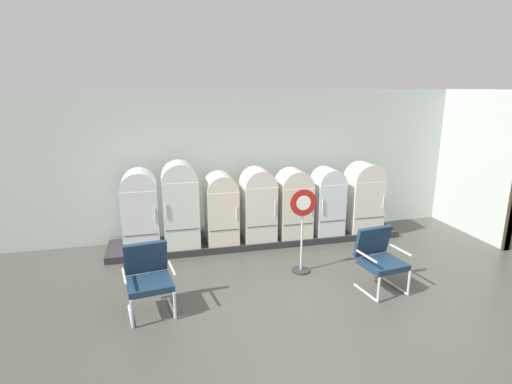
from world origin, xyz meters
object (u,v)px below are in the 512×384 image
Objects in this scene: refrigerator_1 at (180,202)px; refrigerator_4 at (294,201)px; armchair_left at (148,275)px; armchair_right at (379,256)px; refrigerator_2 at (221,206)px; refrigerator_5 at (328,199)px; refrigerator_0 at (140,208)px; refrigerator_6 at (364,195)px; sign_stand at (302,232)px; refrigerator_3 at (258,202)px.

refrigerator_1 reaches higher than refrigerator_4.
armchair_left is 1.00× the size of armchair_right.
refrigerator_2 is 0.99× the size of refrigerator_4.
refrigerator_0 is at bearing 179.38° from refrigerator_5.
armchair_left is (-1.38, -2.13, -0.31)m from refrigerator_2.
refrigerator_1 is at bearing -1.91° from refrigerator_0.
refrigerator_6 is at bearing -0.78° from refrigerator_2.
armchair_left is at bearing -150.11° from refrigerator_5.
refrigerator_1 is at bearing 179.70° from refrigerator_5.
refrigerator_0 is at bearing 151.79° from sign_stand.
refrigerator_0 is at bearing 179.60° from refrigerator_6.
refrigerator_1 is at bearing 179.89° from refrigerator_6.
refrigerator_3 is (0.75, -0.02, 0.03)m from refrigerator_2.
refrigerator_0 is 2.28m from refrigerator_3.
refrigerator_3 is 1.49m from refrigerator_5.
refrigerator_3 is 3.02m from armchair_left.
refrigerator_4 is 0.74m from refrigerator_5.
refrigerator_5 is 1.77m from sign_stand.
refrigerator_5 is (2.24, -0.05, 0.01)m from refrigerator_2.
refrigerator_4 is at bearing 179.58° from refrigerator_6.
armchair_left is at bearing -105.81° from refrigerator_1.
refrigerator_4 is at bearing 76.89° from sign_stand.
refrigerator_3 is 1.51m from sign_stand.
refrigerator_2 is 0.93× the size of sign_stand.
refrigerator_2 is (1.54, 0.01, -0.08)m from refrigerator_0.
sign_stand is at bearing -51.35° from refrigerator_2.
refrigerator_6 is at bearing -0.65° from refrigerator_3.
refrigerator_1 is at bearing -179.89° from refrigerator_4.
refrigerator_5 is 4.19m from armchair_left.
sign_stand reaches higher than armchair_left.
refrigerator_3 is 1.46× the size of armchair_right.
refrigerator_4 is 1.00× the size of refrigerator_5.
armchair_left is at bearing -143.90° from refrigerator_4.
armchair_right is at bearing -58.68° from refrigerator_3.
refrigerator_5 is 0.83m from refrigerator_6.
armchair_left is (0.15, -2.12, -0.39)m from refrigerator_0.
armchair_right is at bearing -47.13° from refrigerator_2.
refrigerator_6 reaches higher than armchair_right.
refrigerator_4 is (3.03, -0.02, -0.07)m from refrigerator_0.
refrigerator_5 is at bearing -179.41° from refrigerator_6.
refrigerator_2 is at bearing 57.03° from armchair_left.
refrigerator_3 is at bearing 178.89° from refrigerator_4.
armchair_right is at bearing -37.81° from refrigerator_1.
sign_stand reaches higher than armchair_right.
armchair_right is (-0.09, -2.26, -0.32)m from refrigerator_5.
refrigerator_2 is 1.87m from sign_stand.
armchair_left and armchair_right have the same top height.
armchair_right is (3.68, -2.30, -0.39)m from refrigerator_0.
armchair_left is (-0.59, -2.10, -0.46)m from refrigerator_1.
sign_stand is at bearing -73.85° from refrigerator_3.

